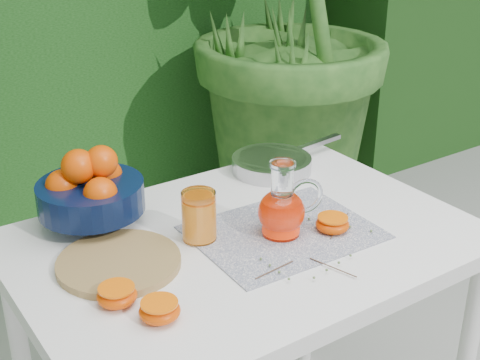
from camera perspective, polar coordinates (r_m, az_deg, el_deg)
potted_plant_right at (r=2.91m, az=2.32°, el=14.22°), size 2.68×2.68×1.91m
white_table at (r=1.53m, az=0.42°, el=-7.49°), size 1.00×0.70×0.75m
placemat at (r=1.50m, az=3.71°, el=-4.45°), size 0.40×0.32×0.00m
cutting_board at (r=1.40m, az=-10.30°, el=-6.93°), size 0.27×0.27×0.02m
fruit_bowl at (r=1.53m, az=-12.70°, el=-0.82°), size 0.24×0.24×0.19m
juice_pitcher at (r=1.46m, az=3.64°, el=-2.53°), size 0.16×0.13×0.17m
juice_tumbler at (r=1.45m, az=-3.52°, el=-3.15°), size 0.09×0.09×0.11m
saute_pan at (r=1.80m, az=2.79°, el=1.46°), size 0.39×0.24×0.04m
orange_halves at (r=1.32m, az=-2.42°, el=-7.91°), size 0.61×0.18×0.04m
thyme_sprigs at (r=1.42m, az=6.66°, el=-6.08°), size 0.34×0.24×0.01m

